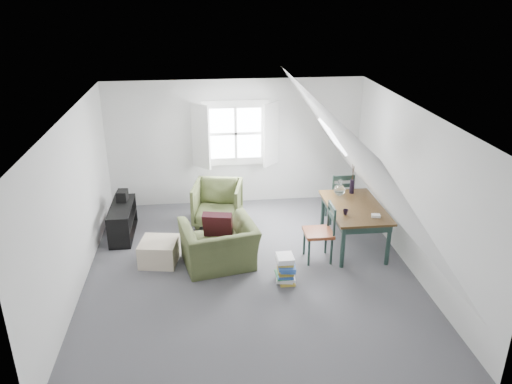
{
  "coord_description": "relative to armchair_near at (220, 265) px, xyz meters",
  "views": [
    {
      "loc": [
        -0.66,
        -6.69,
        4.13
      ],
      "look_at": [
        0.16,
        0.6,
        1.08
      ],
      "focal_mm": 35.0,
      "sensor_mm": 36.0,
      "label": 1
    }
  ],
  "objects": [
    {
      "name": "floor",
      "position": [
        0.47,
        -0.22,
        0.0
      ],
      "size": [
        5.5,
        5.5,
        0.0
      ],
      "primitive_type": "plane",
      "color": "#48484D",
      "rests_on": "ground"
    },
    {
      "name": "wall_left",
      "position": [
        -2.03,
        -0.22,
        1.25
      ],
      "size": [
        0.0,
        5.5,
        5.5
      ],
      "primitive_type": "plane",
      "rotation": [
        1.57,
        0.0,
        1.57
      ],
      "color": "silver",
      "rests_on": "ground"
    },
    {
      "name": "ottoman",
      "position": [
        -0.95,
        0.21,
        0.19
      ],
      "size": [
        0.65,
        0.65,
        0.38
      ],
      "primitive_type": "cube",
      "rotation": [
        0.0,
        0.0,
        -0.17
      ],
      "color": "#B8A88F",
      "rests_on": "floor"
    },
    {
      "name": "dining_chair_far",
      "position": [
        2.31,
        1.38,
        0.51
      ],
      "size": [
        0.46,
        0.46,
        0.98
      ],
      "rotation": [
        0.0,
        0.0,
        2.99
      ],
      "color": "maroon",
      "rests_on": "floor"
    },
    {
      "name": "media_shelf",
      "position": [
        -1.65,
        1.2,
        0.26
      ],
      "size": [
        0.37,
        1.11,
        0.57
      ],
      "rotation": [
        0.0,
        0.0,
        -0.01
      ],
      "color": "black",
      "rests_on": "floor"
    },
    {
      "name": "throw_pillow",
      "position": [
        -0.0,
        0.15,
        0.63
      ],
      "size": [
        0.5,
        0.36,
        0.48
      ],
      "primitive_type": "cube",
      "rotation": [
        0.31,
        0.0,
        -0.21
      ],
      "color": "#360E15",
      "rests_on": "armchair_near"
    },
    {
      "name": "demijohn",
      "position": [
        2.13,
        0.85,
        0.86
      ],
      "size": [
        0.2,
        0.2,
        0.28
      ],
      "rotation": [
        0.0,
        0.0,
        0.28
      ],
      "color": "silver",
      "rests_on": "dining_table"
    },
    {
      "name": "magazine_stack",
      "position": [
        0.97,
        -0.58,
        0.21
      ],
      "size": [
        0.32,
        0.38,
        0.43
      ],
      "rotation": [
        0.0,
        0.0,
        -0.28
      ],
      "color": "#B29933",
      "rests_on": "floor"
    },
    {
      "name": "vase_twigs",
      "position": [
        2.38,
        0.95,
        0.88
      ],
      "size": [
        0.08,
        0.09,
        0.62
      ],
      "rotation": [
        0.0,
        0.0,
        -0.35
      ],
      "color": "black",
      "rests_on": "dining_table"
    },
    {
      "name": "dining_chair_near",
      "position": [
        1.63,
        0.02,
        0.5
      ],
      "size": [
        0.45,
        0.45,
        0.95
      ],
      "rotation": [
        0.0,
        0.0,
        -1.4
      ],
      "color": "maroon",
      "rests_on": "floor"
    },
    {
      "name": "armchair_far",
      "position": [
        0.05,
        1.56,
        0.0
      ],
      "size": [
        1.0,
        1.02,
        0.8
      ],
      "primitive_type": "imported",
      "rotation": [
        0.0,
        0.0,
        -0.19
      ],
      "color": "#404926",
      "rests_on": "floor"
    },
    {
      "name": "paper_box",
      "position": [
        2.48,
        -0.05,
        0.76
      ],
      "size": [
        0.15,
        0.11,
        0.04
      ],
      "primitive_type": "cube",
      "rotation": [
        0.0,
        0.0,
        -0.2
      ],
      "color": "white",
      "rests_on": "dining_table"
    },
    {
      "name": "dining_table",
      "position": [
        2.28,
        0.4,
        0.64
      ],
      "size": [
        0.89,
        1.49,
        0.74
      ],
      "rotation": [
        0.0,
        0.0,
        -0.03
      ],
      "color": "#372512",
      "rests_on": "floor"
    },
    {
      "name": "wall_front",
      "position": [
        0.47,
        -2.97,
        1.25
      ],
      "size": [
        5.0,
        0.0,
        5.0
      ],
      "primitive_type": "plane",
      "rotation": [
        -1.57,
        0.0,
        0.0
      ],
      "color": "silver",
      "rests_on": "ground"
    },
    {
      "name": "skylight",
      "position": [
        2.02,
        1.08,
        1.75
      ],
      "size": [
        0.35,
        0.75,
        0.47
      ],
      "primitive_type": "cube",
      "rotation": [
        0.0,
        0.95,
        0.0
      ],
      "color": "white",
      "rests_on": "slope_right"
    },
    {
      "name": "cup",
      "position": [
        2.03,
        0.1,
        0.74
      ],
      "size": [
        0.1,
        0.1,
        0.08
      ],
      "primitive_type": "imported",
      "rotation": [
        0.0,
        0.0,
        0.15
      ],
      "color": "black",
      "rests_on": "dining_table"
    },
    {
      "name": "wall_right",
      "position": [
        2.97,
        -0.22,
        1.25
      ],
      "size": [
        0.0,
        5.5,
        5.5
      ],
      "primitive_type": "plane",
      "rotation": [
        1.57,
        0.0,
        -1.57
      ],
      "color": "silver",
      "rests_on": "ground"
    },
    {
      "name": "dormer_window",
      "position": [
        0.47,
        2.46,
        1.45
      ],
      "size": [
        1.71,
        0.35,
        1.3
      ],
      "color": "white",
      "rests_on": "wall_back"
    },
    {
      "name": "slope_left",
      "position": [
        -1.08,
        -0.22,
        1.78
      ],
      "size": [
        3.19,
        5.5,
        4.48
      ],
      "primitive_type": "plane",
      "rotation": [
        0.0,
        2.19,
        0.0
      ],
      "color": "white",
      "rests_on": "wall_left"
    },
    {
      "name": "electronics_box",
      "position": [
        -1.65,
        1.49,
        0.65
      ],
      "size": [
        0.19,
        0.26,
        0.2
      ],
      "primitive_type": "cube",
      "rotation": [
        0.0,
        0.0,
        -0.07
      ],
      "color": "black",
      "rests_on": "media_shelf"
    },
    {
      "name": "wall_back",
      "position": [
        0.47,
        2.53,
        1.25
      ],
      "size": [
        5.0,
        0.0,
        5.0
      ],
      "primitive_type": "plane",
      "rotation": [
        1.57,
        0.0,
        0.0
      ],
      "color": "silver",
      "rests_on": "ground"
    },
    {
      "name": "slope_right",
      "position": [
        2.02,
        -0.22,
        1.78
      ],
      "size": [
        3.19,
        5.5,
        4.48
      ],
      "primitive_type": "plane",
      "rotation": [
        0.0,
        -2.19,
        0.0
      ],
      "color": "white",
      "rests_on": "wall_right"
    },
    {
      "name": "armchair_near",
      "position": [
        0.0,
        0.0,
        0.0
      ],
      "size": [
        1.29,
        1.18,
        0.72
      ],
      "primitive_type": "imported",
      "rotation": [
        0.0,
        0.0,
        3.35
      ],
      "color": "#404926",
      "rests_on": "floor"
    },
    {
      "name": "ceiling",
      "position": [
        0.47,
        -0.22,
        2.5
      ],
      "size": [
        5.5,
        5.5,
        0.0
      ],
      "primitive_type": "plane",
      "rotation": [
        3.14,
        0.0,
        0.0
      ],
      "color": "white",
      "rests_on": "wall_back"
    }
  ]
}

